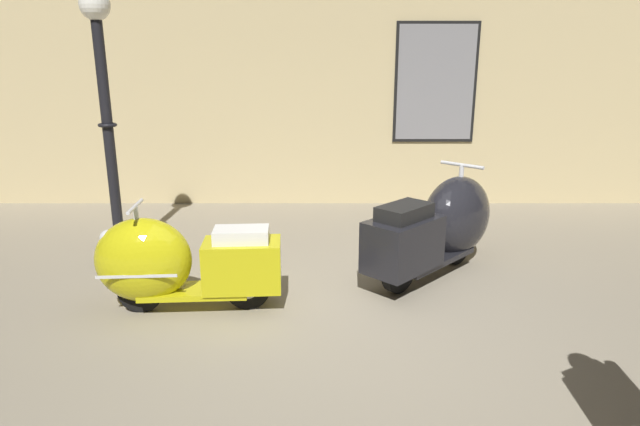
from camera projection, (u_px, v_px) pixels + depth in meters
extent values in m
plane|color=gray|center=(339.00, 326.00, 4.36)|extent=(60.00, 60.00, 0.00)
cube|color=#CCB784|center=(330.00, 87.00, 7.74)|extent=(18.00, 0.20, 3.42)
cube|color=black|center=(434.00, 83.00, 7.62)|extent=(1.16, 0.03, 1.66)
cube|color=gray|center=(435.00, 83.00, 7.60)|extent=(1.08, 0.01, 1.58)
cylinder|color=black|center=(140.00, 290.00, 4.56)|extent=(0.38, 0.10, 0.38)
cylinder|color=silver|center=(140.00, 290.00, 4.56)|extent=(0.18, 0.10, 0.17)
cylinder|color=black|center=(247.00, 288.00, 4.62)|extent=(0.38, 0.10, 0.38)
cylinder|color=silver|center=(247.00, 288.00, 4.62)|extent=(0.18, 0.10, 0.17)
cube|color=gold|center=(194.00, 291.00, 4.59)|extent=(0.92, 0.40, 0.05)
ellipsoid|color=gold|center=(143.00, 260.00, 4.49)|extent=(0.83, 0.54, 0.72)
cube|color=gold|center=(242.00, 265.00, 4.56)|extent=(0.67, 0.42, 0.42)
cube|color=silver|center=(240.00, 235.00, 4.48)|extent=(0.47, 0.29, 0.11)
sphere|color=silver|center=(108.00, 238.00, 4.42)|extent=(0.14, 0.14, 0.14)
cylinder|color=silver|center=(136.00, 222.00, 4.40)|extent=(0.04, 0.04, 0.27)
cylinder|color=silver|center=(134.00, 206.00, 4.36)|extent=(0.06, 0.42, 0.03)
cube|color=silver|center=(135.00, 277.00, 4.27)|extent=(0.64, 0.05, 0.02)
cylinder|color=black|center=(456.00, 243.00, 5.66)|extent=(0.36, 0.37, 0.43)
cylinder|color=silver|center=(456.00, 243.00, 5.66)|extent=(0.21, 0.21, 0.20)
cylinder|color=black|center=(398.00, 270.00, 4.94)|extent=(0.36, 0.37, 0.43)
cylinder|color=silver|center=(398.00, 270.00, 4.94)|extent=(0.21, 0.21, 0.20)
cube|color=black|center=(429.00, 258.00, 5.31)|extent=(1.00, 1.01, 0.05)
ellipsoid|color=black|center=(456.00, 216.00, 5.54)|extent=(1.04, 1.05, 0.83)
cube|color=black|center=(402.00, 244.00, 4.91)|extent=(0.83, 0.83, 0.48)
cube|color=black|center=(404.00, 212.00, 4.83)|extent=(0.58, 0.59, 0.13)
sphere|color=silver|center=(472.00, 190.00, 5.69)|extent=(0.16, 0.16, 0.16)
cylinder|color=silver|center=(460.00, 180.00, 5.46)|extent=(0.05, 0.05, 0.30)
cylinder|color=silver|center=(461.00, 165.00, 5.41)|extent=(0.37, 0.36, 0.03)
cylinder|color=black|center=(120.00, 248.00, 5.89)|extent=(0.28, 0.28, 0.18)
cylinder|color=black|center=(108.00, 136.00, 5.56)|extent=(0.11, 0.11, 2.28)
torus|color=black|center=(106.00, 125.00, 5.53)|extent=(0.19, 0.19, 0.04)
sphere|color=white|center=(94.00, 5.00, 5.21)|extent=(0.30, 0.30, 0.30)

